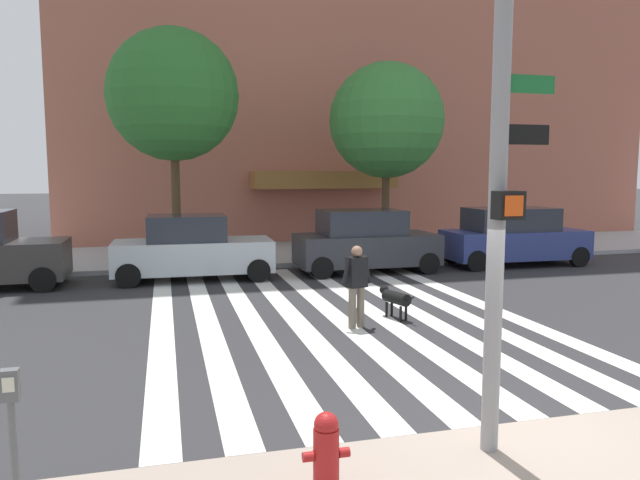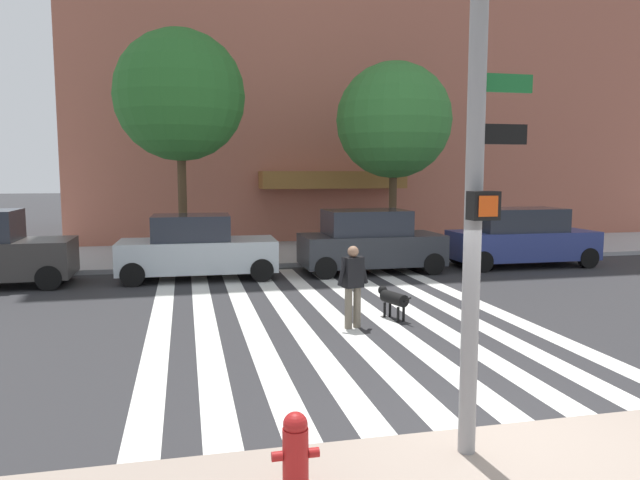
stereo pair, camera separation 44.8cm
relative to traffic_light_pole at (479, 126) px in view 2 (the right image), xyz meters
name	(u,v)px [view 2 (the right image)]	position (x,y,z in m)	size (l,w,h in m)	color
ground_plane	(350,312)	(0.67, 6.90, -3.52)	(160.00, 160.00, 0.00)	#2B2B2D
sidewalk_far	(282,253)	(0.67, 16.23, -3.45)	(80.00, 6.00, 0.15)	#A3A3A6
crosswalk_stripes	(331,313)	(0.22, 6.90, -3.52)	(7.65, 12.05, 0.01)	silver
traffic_light_pole	(479,126)	(0.00, 0.00, 0.00)	(0.74, 0.46, 5.80)	gray
fire_hydrant	(295,454)	(-1.91, -0.33, -3.00)	(0.44, 0.32, 0.76)	#A21919
parked_car_behind_first	(196,249)	(-2.54, 11.87, -2.64)	(4.48, 2.03, 1.85)	#B0BBC2
parked_car_third_in_line	(370,242)	(2.68, 11.87, -2.59)	(4.30, 2.04, 1.92)	#2B2E34
parked_car_fourth_in_line	(521,238)	(7.85, 11.87, -2.59)	(4.68, 1.94, 1.91)	navy
street_tree_nearest	(180,96)	(-2.90, 14.22, 1.94)	(4.13, 4.13, 7.39)	#4C3823
street_tree_middle	(394,121)	(4.49, 14.86, 1.37)	(4.10, 4.10, 6.80)	#4C3823
pedestrian_dog_walker	(353,282)	(0.35, 5.63, -2.59)	(0.70, 0.34, 1.64)	#6B6051
dog_on_leash	(393,298)	(1.37, 6.15, -3.08)	(0.46, 1.06, 0.65)	black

